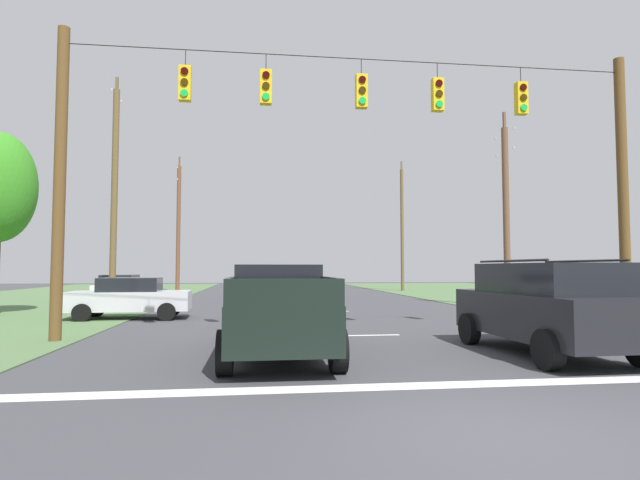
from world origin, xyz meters
The scene contains 17 objects.
ground_plane centered at (0.00, 0.00, 0.00)m, with size 120.00×120.00×0.00m, color #3D3D42.
stop_bar_stripe centered at (0.00, 2.48, 0.00)m, with size 13.75×0.45×0.01m, color white.
lane_dash_0 centered at (0.00, 8.48, 0.00)m, with size 0.15×2.50×0.01m, color white.
lane_dash_1 centered at (0.00, 16.28, 0.00)m, with size 0.15×2.50×0.01m, color white.
lane_dash_2 centered at (0.00, 21.07, 0.00)m, with size 0.15×2.50×0.01m, color white.
lane_dash_3 centered at (0.00, 27.97, 0.00)m, with size 0.15×2.50×0.01m, color white.
lane_dash_4 centered at (0.00, 39.83, 0.00)m, with size 0.15×2.50×0.01m, color white.
overhead_signal_span centered at (0.12, 8.26, 4.69)m, with size 16.22×0.31×8.21m.
pickup_truck centered at (-2.27, 5.56, 0.97)m, with size 2.30×5.41×1.95m.
suv_black centered at (3.51, 4.94, 1.06)m, with size 2.30×4.84×2.05m.
distant_car_crossing_white centered at (-10.00, 22.62, 0.79)m, with size 2.09×4.34×1.52m.
distant_car_oncoming centered at (-7.38, 14.01, 0.79)m, with size 4.38×2.17×1.52m.
distant_car_far_parked centered at (-0.50, 25.92, 0.79)m, with size 2.05×4.32×1.52m.
utility_pole_mid_right centered at (9.19, 17.43, 4.62)m, with size 0.31×1.95×9.48m.
utility_pole_far_right centered at (9.22, 35.04, 5.26)m, with size 0.27×1.85×10.82m.
utility_pole_mid_left centered at (-9.15, 18.11, 5.17)m, with size 0.29×1.63×10.60m.
utility_pole_far_left centered at (-8.84, 34.65, 5.20)m, with size 0.31×1.90×10.62m.
Camera 1 is at (-2.73, -5.37, 1.87)m, focal length 28.20 mm.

